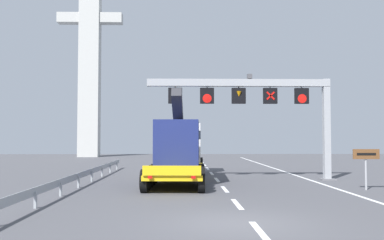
% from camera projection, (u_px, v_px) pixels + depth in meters
% --- Properties ---
extents(ground, '(112.00, 112.00, 0.00)m').
position_uv_depth(ground, '(236.00, 223.00, 12.77)').
color(ground, '#4C4C51').
extents(lane_markings, '(0.20, 45.80, 0.01)m').
position_uv_depth(lane_markings, '(214.00, 176.00, 28.36)').
color(lane_markings, silver).
rests_on(lane_markings, ground).
extents(edge_line_right, '(0.20, 63.00, 0.01)m').
position_uv_depth(edge_line_right, '(315.00, 182.00, 24.89)').
color(edge_line_right, silver).
rests_on(edge_line_right, ground).
extents(overhead_lane_gantry, '(11.57, 0.90, 6.54)m').
position_uv_depth(overhead_lane_gantry, '(260.00, 98.00, 26.14)').
color(overhead_lane_gantry, '#9EA0A5').
rests_on(overhead_lane_gantry, ground).
extents(heavy_haul_truck_yellow, '(3.56, 14.15, 5.30)m').
position_uv_depth(heavy_haul_truck_yellow, '(180.00, 147.00, 27.26)').
color(heavy_haul_truck_yellow, yellow).
rests_on(heavy_haul_truck_yellow, ground).
extents(tourist_info_sign_brown, '(1.32, 0.15, 2.02)m').
position_uv_depth(tourist_info_sign_brown, '(366.00, 159.00, 20.88)').
color(tourist_info_sign_brown, '#9EA0A5').
rests_on(tourist_info_sign_brown, ground).
extents(guardrail_left, '(0.13, 25.53, 0.76)m').
position_uv_depth(guardrail_left, '(85.00, 174.00, 23.38)').
color(guardrail_left, '#999EA3').
rests_on(guardrail_left, ground).
extents(bridge_pylon_distant, '(9.00, 2.00, 31.33)m').
position_uv_depth(bridge_pylon_distant, '(90.00, 42.00, 59.26)').
color(bridge_pylon_distant, '#B7B7B2').
rests_on(bridge_pylon_distant, ground).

